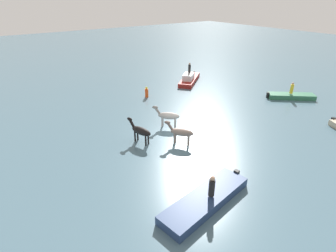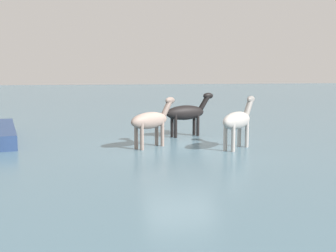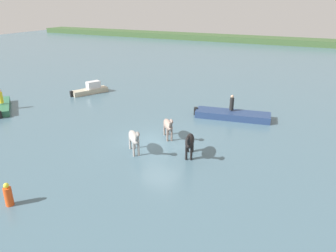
{
  "view_description": "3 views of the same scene",
  "coord_description": "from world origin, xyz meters",
  "px_view_note": "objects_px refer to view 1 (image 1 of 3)",
  "views": [
    {
      "loc": [
        10.88,
        14.38,
        9.96
      ],
      "look_at": [
        0.38,
        -0.29,
        0.96
      ],
      "focal_mm": 28.46,
      "sensor_mm": 36.0,
      "label": 1
    },
    {
      "loc": [
        -14.86,
        3.52,
        2.67
      ],
      "look_at": [
        -0.02,
        0.47,
        0.76
      ],
      "focal_mm": 47.2,
      "sensor_mm": 36.0,
      "label": 2
    },
    {
      "loc": [
        8.84,
        -16.79,
        8.67
      ],
      "look_at": [
        0.24,
        0.91,
        0.93
      ],
      "focal_mm": 34.43,
      "sensor_mm": 36.0,
      "label": 3
    }
  ],
  "objects_px": {
    "person_spotter_bow": "(292,88)",
    "person_boatman_standing": "(189,68)",
    "horse_rear_stallion": "(181,132)",
    "boat_motor_center": "(291,97)",
    "boat_skiff_near": "(206,201)",
    "buoy_channel_marker": "(147,92)",
    "boat_tender_starboard": "(189,80)",
    "person_helmsman_aft": "(212,187)",
    "horse_dun_straggler": "(168,116)",
    "horse_mid_herd": "(140,131)"
  },
  "relations": [
    {
      "from": "person_spotter_bow",
      "to": "person_boatman_standing",
      "type": "xyz_separation_m",
      "value": [
        4.86,
        -10.82,
        0.63
      ]
    },
    {
      "from": "horse_rear_stallion",
      "to": "boat_motor_center",
      "type": "xyz_separation_m",
      "value": [
        -15.36,
        -0.7,
        -0.77
      ]
    },
    {
      "from": "boat_skiff_near",
      "to": "buoy_channel_marker",
      "type": "height_order",
      "value": "buoy_channel_marker"
    },
    {
      "from": "boat_tender_starboard",
      "to": "person_helmsman_aft",
      "type": "distance_m",
      "value": 21.63
    },
    {
      "from": "person_spotter_bow",
      "to": "buoy_channel_marker",
      "type": "height_order",
      "value": "person_spotter_bow"
    },
    {
      "from": "horse_dun_straggler",
      "to": "person_boatman_standing",
      "type": "distance_m",
      "value": 12.84
    },
    {
      "from": "person_spotter_bow",
      "to": "boat_skiff_near",
      "type": "bearing_deg",
      "value": 19.62
    },
    {
      "from": "buoy_channel_marker",
      "to": "horse_rear_stallion",
      "type": "bearing_deg",
      "value": 72.38
    },
    {
      "from": "person_helmsman_aft",
      "to": "person_boatman_standing",
      "type": "distance_m",
      "value": 21.74
    },
    {
      "from": "horse_rear_stallion",
      "to": "buoy_channel_marker",
      "type": "height_order",
      "value": "horse_rear_stallion"
    },
    {
      "from": "boat_motor_center",
      "to": "person_helmsman_aft",
      "type": "xyz_separation_m",
      "value": [
        18.0,
        6.63,
        1.0
      ]
    },
    {
      "from": "horse_dun_straggler",
      "to": "boat_skiff_near",
      "type": "bearing_deg",
      "value": 112.92
    },
    {
      "from": "horse_rear_stallion",
      "to": "horse_dun_straggler",
      "type": "height_order",
      "value": "horse_dun_straggler"
    },
    {
      "from": "person_spotter_bow",
      "to": "person_helmsman_aft",
      "type": "relative_size",
      "value": 1.0
    },
    {
      "from": "horse_dun_straggler",
      "to": "boat_skiff_near",
      "type": "xyz_separation_m",
      "value": [
        3.68,
        8.58,
        -0.79
      ]
    },
    {
      "from": "horse_dun_straggler",
      "to": "boat_skiff_near",
      "type": "relative_size",
      "value": 0.31
    },
    {
      "from": "boat_skiff_near",
      "to": "person_spotter_bow",
      "type": "relative_size",
      "value": 5.04
    },
    {
      "from": "horse_rear_stallion",
      "to": "boat_motor_center",
      "type": "bearing_deg",
      "value": -124.72
    },
    {
      "from": "horse_mid_herd",
      "to": "boat_skiff_near",
      "type": "distance_m",
      "value": 7.64
    },
    {
      "from": "person_spotter_bow",
      "to": "buoy_channel_marker",
      "type": "bearing_deg",
      "value": -37.48
    },
    {
      "from": "person_spotter_bow",
      "to": "person_boatman_standing",
      "type": "relative_size",
      "value": 1.0
    },
    {
      "from": "buoy_channel_marker",
      "to": "person_boatman_standing",
      "type": "bearing_deg",
      "value": -167.56
    },
    {
      "from": "horse_rear_stallion",
      "to": "buoy_channel_marker",
      "type": "distance_m",
      "value": 10.42
    },
    {
      "from": "horse_mid_herd",
      "to": "boat_skiff_near",
      "type": "height_order",
      "value": "horse_mid_herd"
    },
    {
      "from": "horse_mid_herd",
      "to": "person_boatman_standing",
      "type": "relative_size",
      "value": 1.89
    },
    {
      "from": "person_spotter_bow",
      "to": "horse_dun_straggler",
      "type": "bearing_deg",
      "value": -8.62
    },
    {
      "from": "horse_dun_straggler",
      "to": "person_boatman_standing",
      "type": "height_order",
      "value": "person_boatman_standing"
    },
    {
      "from": "person_helmsman_aft",
      "to": "horse_dun_straggler",
      "type": "bearing_deg",
      "value": -111.83
    },
    {
      "from": "horse_mid_herd",
      "to": "person_boatman_standing",
      "type": "height_order",
      "value": "person_boatman_standing"
    },
    {
      "from": "boat_motor_center",
      "to": "person_boatman_standing",
      "type": "xyz_separation_m",
      "value": [
        5.03,
        -10.8,
        1.6
      ]
    },
    {
      "from": "horse_mid_herd",
      "to": "person_spotter_bow",
      "type": "distance_m",
      "value": 17.53
    },
    {
      "from": "horse_rear_stallion",
      "to": "person_helmsman_aft",
      "type": "height_order",
      "value": "person_helmsman_aft"
    },
    {
      "from": "horse_mid_herd",
      "to": "person_spotter_bow",
      "type": "relative_size",
      "value": 1.89
    },
    {
      "from": "person_boatman_standing",
      "to": "buoy_channel_marker",
      "type": "height_order",
      "value": "person_boatman_standing"
    },
    {
      "from": "buoy_channel_marker",
      "to": "boat_skiff_near",
      "type": "bearing_deg",
      "value": 69.18
    },
    {
      "from": "person_spotter_bow",
      "to": "person_helmsman_aft",
      "type": "distance_m",
      "value": 19.02
    },
    {
      "from": "horse_rear_stallion",
      "to": "boat_tender_starboard",
      "type": "distance_m",
      "value": 15.36
    },
    {
      "from": "boat_skiff_near",
      "to": "buoy_channel_marker",
      "type": "relative_size",
      "value": 5.26
    },
    {
      "from": "horse_dun_straggler",
      "to": "person_helmsman_aft",
      "type": "distance_m",
      "value": 9.46
    },
    {
      "from": "person_spotter_bow",
      "to": "buoy_channel_marker",
      "type": "distance_m",
      "value": 15.19
    },
    {
      "from": "horse_mid_herd",
      "to": "boat_motor_center",
      "type": "relative_size",
      "value": 0.51
    },
    {
      "from": "horse_rear_stallion",
      "to": "horse_mid_herd",
      "type": "height_order",
      "value": "horse_mid_herd"
    },
    {
      "from": "boat_skiff_near",
      "to": "boat_tender_starboard",
      "type": "bearing_deg",
      "value": -136.67
    },
    {
      "from": "person_helmsman_aft",
      "to": "person_boatman_standing",
      "type": "height_order",
      "value": "person_boatman_standing"
    },
    {
      "from": "person_spotter_bow",
      "to": "boat_tender_starboard",
      "type": "bearing_deg",
      "value": -65.37
    },
    {
      "from": "boat_tender_starboard",
      "to": "person_spotter_bow",
      "type": "xyz_separation_m",
      "value": [
        -4.91,
        10.72,
        0.81
      ]
    },
    {
      "from": "boat_skiff_near",
      "to": "person_boatman_standing",
      "type": "height_order",
      "value": "person_boatman_standing"
    },
    {
      "from": "horse_mid_herd",
      "to": "person_spotter_bow",
      "type": "bearing_deg",
      "value": -111.39
    },
    {
      "from": "boat_skiff_near",
      "to": "person_boatman_standing",
      "type": "relative_size",
      "value": 5.04
    },
    {
      "from": "horse_rear_stallion",
      "to": "boat_skiff_near",
      "type": "xyz_separation_m",
      "value": [
        2.8,
        5.73,
        -0.76
      ]
    }
  ]
}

